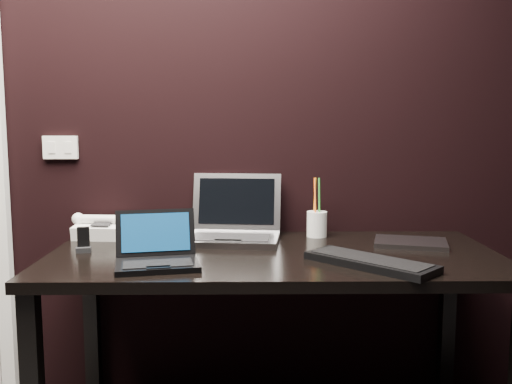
{
  "coord_description": "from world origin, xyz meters",
  "views": [
    {
      "loc": [
        0.21,
        -0.72,
        1.24
      ],
      "look_at": [
        0.23,
        1.35,
        0.98
      ],
      "focal_mm": 40.0,
      "sensor_mm": 36.0,
      "label": 1
    }
  ],
  "objects_px": {
    "desk": "(274,272)",
    "desk_phone": "(100,228)",
    "silver_laptop": "(233,228)",
    "closed_laptop": "(411,243)",
    "ext_keyboard": "(370,262)",
    "pen_cup": "(317,223)",
    "mobile_phone": "(84,243)",
    "netbook": "(157,255)"
  },
  "relations": [
    {
      "from": "desk",
      "to": "desk_phone",
      "type": "distance_m",
      "value": 0.79
    },
    {
      "from": "silver_laptop",
      "to": "closed_laptop",
      "type": "distance_m",
      "value": 0.73
    },
    {
      "from": "ext_keyboard",
      "to": "pen_cup",
      "type": "relative_size",
      "value": 1.72
    },
    {
      "from": "pen_cup",
      "to": "ext_keyboard",
      "type": "bearing_deg",
      "value": -76.07
    },
    {
      "from": "ext_keyboard",
      "to": "mobile_phone",
      "type": "xyz_separation_m",
      "value": [
        -1.05,
        0.23,
        0.02
      ]
    },
    {
      "from": "netbook",
      "to": "mobile_phone",
      "type": "bearing_deg",
      "value": 146.11
    },
    {
      "from": "ext_keyboard",
      "to": "desk_phone",
      "type": "xyz_separation_m",
      "value": [
        -1.05,
        0.49,
        0.03
      ]
    },
    {
      "from": "netbook",
      "to": "closed_laptop",
      "type": "relative_size",
      "value": 1.0
    },
    {
      "from": "mobile_phone",
      "to": "desk",
      "type": "bearing_deg",
      "value": -1.35
    },
    {
      "from": "closed_laptop",
      "to": "mobile_phone",
      "type": "relative_size",
      "value": 3.42
    },
    {
      "from": "ext_keyboard",
      "to": "pen_cup",
      "type": "bearing_deg",
      "value": 103.93
    },
    {
      "from": "netbook",
      "to": "pen_cup",
      "type": "height_order",
      "value": "pen_cup"
    },
    {
      "from": "silver_laptop",
      "to": "mobile_phone",
      "type": "height_order",
      "value": "silver_laptop"
    },
    {
      "from": "silver_laptop",
      "to": "mobile_phone",
      "type": "relative_size",
      "value": 4.45
    },
    {
      "from": "netbook",
      "to": "desk_phone",
      "type": "distance_m",
      "value": 0.57
    },
    {
      "from": "desk",
      "to": "mobile_phone",
      "type": "height_order",
      "value": "mobile_phone"
    },
    {
      "from": "desk_phone",
      "to": "desk",
      "type": "bearing_deg",
      "value": -20.88
    },
    {
      "from": "netbook",
      "to": "silver_laptop",
      "type": "xyz_separation_m",
      "value": [
        0.25,
        0.42,
        0.01
      ]
    },
    {
      "from": "closed_laptop",
      "to": "mobile_phone",
      "type": "distance_m",
      "value": 1.28
    },
    {
      "from": "desk",
      "to": "mobile_phone",
      "type": "xyz_separation_m",
      "value": [
        -0.73,
        0.02,
        0.11
      ]
    },
    {
      "from": "netbook",
      "to": "ext_keyboard",
      "type": "distance_m",
      "value": 0.74
    },
    {
      "from": "desk_phone",
      "to": "mobile_phone",
      "type": "height_order",
      "value": "desk_phone"
    },
    {
      "from": "ext_keyboard",
      "to": "desk",
      "type": "bearing_deg",
      "value": 146.87
    },
    {
      "from": "desk_phone",
      "to": "pen_cup",
      "type": "xyz_separation_m",
      "value": [
        0.93,
        0.01,
        0.02
      ]
    },
    {
      "from": "closed_laptop",
      "to": "desk",
      "type": "bearing_deg",
      "value": -168.18
    },
    {
      "from": "desk",
      "to": "ext_keyboard",
      "type": "relative_size",
      "value": 3.88
    },
    {
      "from": "silver_laptop",
      "to": "mobile_phone",
      "type": "bearing_deg",
      "value": -159.78
    },
    {
      "from": "desk",
      "to": "mobile_phone",
      "type": "relative_size",
      "value": 18.01
    },
    {
      "from": "silver_laptop",
      "to": "closed_laptop",
      "type": "height_order",
      "value": "silver_laptop"
    },
    {
      "from": "netbook",
      "to": "desk",
      "type": "bearing_deg",
      "value": 25.14
    },
    {
      "from": "silver_laptop",
      "to": "pen_cup",
      "type": "relative_size",
      "value": 1.65
    },
    {
      "from": "netbook",
      "to": "silver_laptop",
      "type": "distance_m",
      "value": 0.49
    },
    {
      "from": "netbook",
      "to": "mobile_phone",
      "type": "xyz_separation_m",
      "value": [
        -0.31,
        0.21,
        -0.0
      ]
    },
    {
      "from": "desk",
      "to": "closed_laptop",
      "type": "relative_size",
      "value": 5.26
    },
    {
      "from": "desk",
      "to": "netbook",
      "type": "distance_m",
      "value": 0.47
    },
    {
      "from": "closed_laptop",
      "to": "desk_phone",
      "type": "distance_m",
      "value": 1.3
    },
    {
      "from": "pen_cup",
      "to": "netbook",
      "type": "bearing_deg",
      "value": -141.44
    },
    {
      "from": "closed_laptop",
      "to": "mobile_phone",
      "type": "bearing_deg",
      "value": -175.58
    },
    {
      "from": "silver_laptop",
      "to": "pen_cup",
      "type": "xyz_separation_m",
      "value": [
        0.36,
        0.07,
        0.01
      ]
    },
    {
      "from": "ext_keyboard",
      "to": "silver_laptop",
      "type": "bearing_deg",
      "value": 138.08
    },
    {
      "from": "mobile_phone",
      "to": "pen_cup",
      "type": "xyz_separation_m",
      "value": [
        0.92,
        0.28,
        0.02
      ]
    },
    {
      "from": "silver_laptop",
      "to": "ext_keyboard",
      "type": "xyz_separation_m",
      "value": [
        0.48,
        -0.44,
        -0.04
      ]
    }
  ]
}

